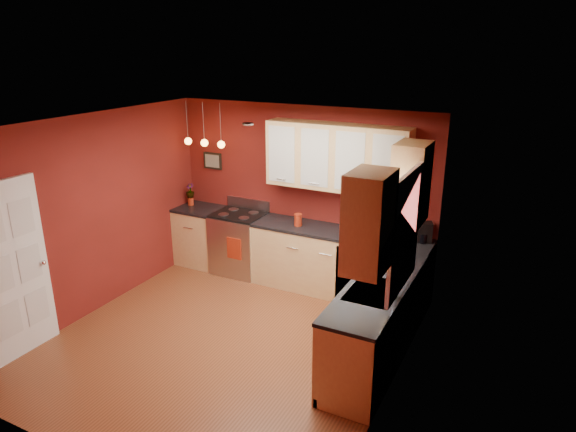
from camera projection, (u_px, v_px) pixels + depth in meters
The scene contains 27 objects.
floor at pixel (226, 342), 6.19m from camera, with size 4.20×4.20×0.00m, color brown.
ceiling at pixel (217, 126), 5.35m from camera, with size 4.00×4.20×0.02m, color beige.
wall_back at pixel (302, 194), 7.54m from camera, with size 4.00×0.02×2.60m, color maroon.
wall_front at pixel (71, 330), 4.00m from camera, with size 4.00×0.02×2.60m, color maroon.
wall_left at pixel (93, 216), 6.62m from camera, with size 0.02×4.20×2.60m, color maroon.
wall_right at pixel (396, 276), 4.91m from camera, with size 0.02×4.20×2.60m, color maroon.
base_cabinets_back_left at pixel (201, 237), 8.27m from camera, with size 0.70×0.60×0.90m, color #E2BD79.
base_cabinets_back_right at pixel (339, 264), 7.25m from camera, with size 2.54×0.60×0.90m, color #E2BD79.
base_cabinets_right at pixel (376, 325), 5.69m from camera, with size 0.60×2.10×0.90m, color #E2BD79.
counter_back_left at pixel (200, 209), 8.12m from camera, with size 0.70×0.62×0.04m, color black.
counter_back_right at pixel (340, 233), 7.10m from camera, with size 2.54×0.62×0.04m, color black.
counter_right at pixel (378, 287), 5.54m from camera, with size 0.62×2.10×0.04m, color black.
gas_range at pixel (240, 242), 7.95m from camera, with size 0.76×0.64×1.11m.
dishwasher_front at pixel (357, 277), 6.85m from camera, with size 0.60×0.02×0.80m, color #AFAFB4.
sink at pixel (374, 293), 5.42m from camera, with size 0.50×0.70×0.33m.
window at pixel (405, 228), 5.05m from camera, with size 0.06×1.02×1.22m.
door_left_wall at pixel (14, 270), 5.69m from camera, with size 0.12×0.82×2.05m.
upper_cabinets_back at pixel (337, 157), 6.93m from camera, with size 2.00×0.35×0.90m, color #E2BD79.
upper_cabinets_right at pixel (392, 200), 5.05m from camera, with size 0.35×1.95×0.90m, color #E2BD79.
wall_picture at pixel (213, 161), 8.07m from camera, with size 0.32×0.03×0.26m, color black.
pendant_lights at pixel (204, 142), 7.64m from camera, with size 0.71×0.11×0.66m.
red_canister at pixel (298, 220), 7.29m from camera, with size 0.12×0.12×0.18m.
red_vase at pixel (191, 201), 8.22m from camera, with size 0.09×0.09×0.14m, color #992510.
flowers at pixel (190, 191), 8.17m from camera, with size 0.13×0.13×0.23m, color #992510.
coffee_maker at pixel (424, 233), 6.69m from camera, with size 0.23×0.22×0.27m.
soap_pump at pixel (393, 289), 5.24m from camera, with size 0.09×0.09×0.19m, color silver.
dish_towel at pixel (234, 249), 7.61m from camera, with size 0.24×0.02×0.33m, color #992510.
Camera 1 is at (3.09, -4.45, 3.43)m, focal length 32.00 mm.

